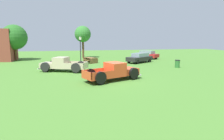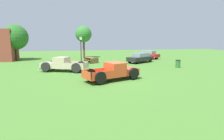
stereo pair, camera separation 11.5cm
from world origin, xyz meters
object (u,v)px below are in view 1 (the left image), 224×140
(sedan_distant_a, at_px, (147,54))
(sedan_distant_b, at_px, (140,58))
(trash_can, at_px, (177,64))
(oak_tree_east, at_px, (83,34))
(pickup_truck_behind_left, at_px, (61,65))
(oak_tree_west, at_px, (14,37))
(picnic_table, at_px, (90,60))
(lamp_post_near, at_px, (80,50))
(pickup_truck_foreground, at_px, (115,72))

(sedan_distant_a, height_order, sedan_distant_b, sedan_distant_b)
(trash_can, height_order, oak_tree_east, oak_tree_east)
(pickup_truck_behind_left, bearing_deg, oak_tree_west, 122.37)
(sedan_distant_a, xyz_separation_m, picnic_table, (-10.21, -3.93, -0.23))
(picnic_table, xyz_separation_m, trash_can, (9.93, -6.55, -0.01))
(picnic_table, distance_m, oak_tree_east, 8.11)
(pickup_truck_behind_left, height_order, sedan_distant_b, pickup_truck_behind_left)
(lamp_post_near, bearing_deg, pickup_truck_behind_left, -119.31)
(oak_tree_west, bearing_deg, trash_can, -29.65)
(trash_can, distance_m, oak_tree_east, 17.69)
(sedan_distant_a, distance_m, lamp_post_near, 13.23)
(pickup_truck_foreground, height_order, sedan_distant_a, pickup_truck_foreground)
(pickup_truck_behind_left, xyz_separation_m, sedan_distant_a, (14.04, 10.24, -0.01))
(sedan_distant_b, bearing_deg, lamp_post_near, -173.00)
(lamp_post_near, bearing_deg, oak_tree_east, 84.42)
(oak_tree_west, bearing_deg, oak_tree_east, 8.46)
(sedan_distant_b, distance_m, picnic_table, 7.18)
(pickup_truck_foreground, distance_m, pickup_truck_behind_left, 7.25)
(sedan_distant_b, height_order, picnic_table, sedan_distant_b)
(pickup_truck_behind_left, distance_m, oak_tree_west, 14.39)
(pickup_truck_behind_left, height_order, oak_tree_west, oak_tree_west)
(pickup_truck_foreground, xyz_separation_m, trash_can, (8.95, 5.19, -0.25))
(pickup_truck_behind_left, height_order, oak_tree_east, oak_tree_east)
(pickup_truck_foreground, xyz_separation_m, oak_tree_east, (-1.56, 18.93, 3.48))
(sedan_distant_b, relative_size, oak_tree_east, 0.79)
(sedan_distant_b, xyz_separation_m, oak_tree_east, (-7.68, 8.27, 3.47))
(sedan_distant_a, xyz_separation_m, trash_can, (-0.28, -10.47, -0.25))
(sedan_distant_a, xyz_separation_m, sedan_distant_b, (-3.11, -5.01, 0.01))
(sedan_distant_a, height_order, picnic_table, sedan_distant_a)
(lamp_post_near, xyz_separation_m, oak_tree_east, (0.91, 9.33, 2.22))
(sedan_distant_a, distance_m, oak_tree_east, 11.80)
(pickup_truck_foreground, bearing_deg, pickup_truck_behind_left, 131.64)
(pickup_truck_behind_left, bearing_deg, pickup_truck_foreground, -48.36)
(sedan_distant_b, height_order, oak_tree_west, oak_tree_west)
(picnic_table, bearing_deg, pickup_truck_behind_left, -121.29)
(pickup_truck_behind_left, distance_m, picnic_table, 7.39)
(oak_tree_west, bearing_deg, sedan_distant_b, -19.83)
(picnic_table, relative_size, trash_can, 2.43)
(lamp_post_near, bearing_deg, oak_tree_west, 142.03)
(sedan_distant_b, bearing_deg, oak_tree_west, 160.17)
(pickup_truck_foreground, height_order, sedan_distant_b, pickup_truck_foreground)
(picnic_table, height_order, oak_tree_east, oak_tree_east)
(pickup_truck_behind_left, relative_size, oak_tree_east, 0.94)
(oak_tree_west, bearing_deg, picnic_table, -26.13)
(sedan_distant_a, bearing_deg, trash_can, -91.51)
(lamp_post_near, bearing_deg, picnic_table, 55.06)
(oak_tree_east, xyz_separation_m, oak_tree_west, (-10.80, -1.61, -0.53))
(oak_tree_east, distance_m, oak_tree_west, 10.93)
(sedan_distant_a, relative_size, sedan_distant_b, 0.97)
(lamp_post_near, bearing_deg, trash_can, -21.12)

